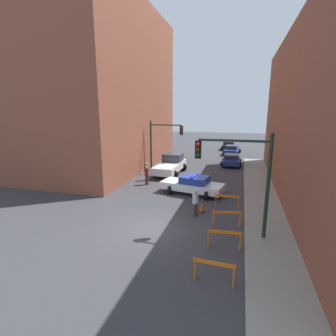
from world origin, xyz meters
name	(u,v)px	position (x,y,z in m)	size (l,w,h in m)	color
ground_plane	(149,229)	(0.00, 0.00, 0.00)	(120.00, 120.00, 0.00)	#38383D
sidewalk_right	(270,243)	(6.20, 0.00, 0.06)	(2.40, 44.00, 0.12)	gray
building_corner_left	(88,90)	(-12.00, 14.00, 8.33)	(14.00, 20.00, 16.67)	brown
traffic_light_near	(243,170)	(4.73, 0.42, 3.53)	(3.64, 0.35, 5.20)	black
traffic_light_far	(161,139)	(-3.30, 12.91, 3.40)	(3.44, 0.35, 5.20)	black
police_car	(193,185)	(1.17, 6.59, 0.72)	(4.97, 2.91, 1.52)	white
white_truck	(171,165)	(-2.14, 12.32, 0.91)	(2.76, 5.46, 1.90)	silver
parked_car_near	(231,160)	(3.58, 17.96, 0.67)	(2.33, 4.33, 1.31)	navy
parked_car_mid	(232,150)	(3.34, 25.57, 0.67)	(2.55, 4.46, 1.31)	navy
parked_car_far	(229,145)	(2.65, 30.19, 0.67)	(2.29, 4.31, 1.31)	black
pedestrian_crossing	(147,175)	(-3.06, 7.94, 0.86)	(0.36, 0.36, 1.66)	#382D23
pedestrian_corner	(147,171)	(-3.51, 9.23, 0.86)	(0.43, 0.43, 1.66)	black
pedestrian_sidewalk	(195,203)	(2.10, 2.41, 0.86)	(0.46, 0.46, 1.66)	#382D23
barrier_front	(214,268)	(3.86, -3.64, 0.62)	(1.60, 0.24, 0.90)	orange
barrier_mid	(224,237)	(4.05, -1.01, 0.62)	(1.60, 0.27, 0.90)	orange
barrier_back	(227,216)	(4.02, 1.46, 0.62)	(1.58, 0.44, 0.90)	orange
barrier_corner	(227,199)	(3.88, 4.24, 0.62)	(1.60, 0.18, 0.90)	orange
traffic_cone	(202,207)	(2.37, 3.19, 0.32)	(0.36, 0.36, 0.66)	black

